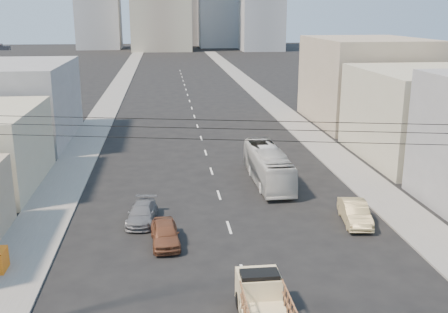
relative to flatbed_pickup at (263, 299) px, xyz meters
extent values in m
cube|color=slate|center=(-11.92, 66.34, -1.03)|extent=(3.50, 180.00, 0.12)
cube|color=slate|center=(11.58, 66.34, -1.03)|extent=(3.50, 180.00, 0.12)
cube|color=silver|center=(-0.17, 4.34, -1.09)|extent=(0.15, 2.00, 0.01)
cube|color=silver|center=(-0.17, 10.34, -1.09)|extent=(0.15, 2.00, 0.01)
cube|color=silver|center=(-0.17, 16.34, -1.09)|extent=(0.15, 2.00, 0.01)
cube|color=silver|center=(-0.17, 22.34, -1.09)|extent=(0.15, 2.00, 0.01)
cube|color=silver|center=(-0.17, 28.34, -1.09)|extent=(0.15, 2.00, 0.01)
cube|color=silver|center=(-0.17, 34.34, -1.09)|extent=(0.15, 2.00, 0.01)
cube|color=silver|center=(-0.17, 40.34, -1.09)|extent=(0.15, 2.00, 0.01)
cube|color=silver|center=(-0.17, 46.34, -1.09)|extent=(0.15, 2.00, 0.01)
cube|color=silver|center=(-0.17, 52.34, -1.09)|extent=(0.15, 2.00, 0.01)
cube|color=silver|center=(-0.17, 58.34, -1.09)|extent=(0.15, 2.00, 0.01)
cube|color=silver|center=(-0.17, 64.34, -1.09)|extent=(0.15, 2.00, 0.01)
cube|color=silver|center=(-0.17, 70.34, -1.09)|extent=(0.15, 2.00, 0.01)
cube|color=silver|center=(-0.17, 76.34, -1.09)|extent=(0.15, 2.00, 0.01)
cube|color=silver|center=(-0.17, 82.34, -1.09)|extent=(0.15, 2.00, 0.01)
cube|color=silver|center=(-0.17, 88.34, -1.09)|extent=(0.15, 2.00, 0.01)
cube|color=silver|center=(-0.17, 94.34, -1.09)|extent=(0.15, 2.00, 0.01)
cube|color=silver|center=(-0.17, 100.34, -1.09)|extent=(0.15, 2.00, 0.01)
cube|color=beige|center=(0.00, 1.10, -0.14)|extent=(1.90, 1.60, 1.50)
cube|color=black|center=(0.00, 0.85, 0.46)|extent=(1.70, 0.90, 0.70)
cylinder|color=black|center=(-0.85, 1.20, -0.71)|extent=(0.25, 0.76, 0.76)
cylinder|color=black|center=(0.85, 1.20, -0.71)|extent=(0.25, 0.76, 0.76)
imported|color=beige|center=(3.96, 18.86, 0.25)|extent=(2.38, 9.70, 2.69)
imported|color=brown|center=(-4.13, 8.37, -0.43)|extent=(1.80, 3.98, 1.33)
imported|color=tan|center=(7.82, 10.13, -0.40)|extent=(2.02, 4.39, 1.39)
imported|color=slate|center=(-5.57, 11.87, -0.51)|extent=(2.12, 4.21, 1.17)
cube|color=#2D2D33|center=(-9.67, 0.34, 10.61)|extent=(0.50, 0.25, 0.15)
cylinder|color=black|center=(-0.17, -2.16, 8.21)|extent=(23.01, 5.02, 0.02)
cylinder|color=black|center=(-0.17, -2.16, 7.91)|extent=(23.01, 5.02, 0.02)
cylinder|color=black|center=(-0.17, -2.16, 7.51)|extent=(23.01, 5.02, 0.02)
cube|color=#B1AA8E|center=(19.33, 24.34, 2.91)|extent=(11.00, 14.00, 8.00)
cube|color=tan|center=(19.83, 40.34, 3.91)|extent=(12.00, 16.00, 10.00)
cube|color=gray|center=(-19.67, 35.34, 2.91)|extent=(12.00, 16.00, 8.00)
cube|color=#969A9E|center=(-26.17, 176.34, 15.91)|extent=(15.00, 15.00, 34.00)
cube|color=#969A9E|center=(29.83, 161.34, 12.91)|extent=(14.00, 14.00, 28.00)
camera|label=1|loc=(-3.94, -19.63, 11.87)|focal=42.00mm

